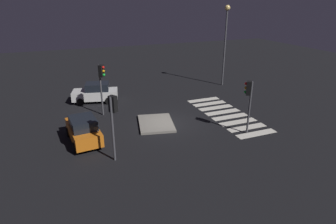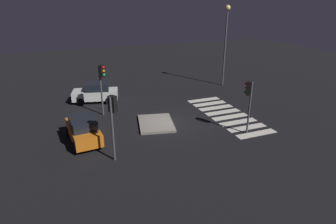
{
  "view_description": "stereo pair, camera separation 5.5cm",
  "coord_description": "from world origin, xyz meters",
  "px_view_note": "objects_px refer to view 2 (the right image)",
  "views": [
    {
      "loc": [
        -19.09,
        7.6,
        9.13
      ],
      "look_at": [
        0.0,
        0.0,
        1.0
      ],
      "focal_mm": 30.72,
      "sensor_mm": 36.0,
      "label": 1
    },
    {
      "loc": [
        -19.11,
        7.55,
        9.13
      ],
      "look_at": [
        0.0,
        0.0,
        1.0
      ],
      "focal_mm": 30.72,
      "sensor_mm": 36.0,
      "label": 2
    }
  ],
  "objects_px": {
    "traffic_island": "(156,123)",
    "car_white": "(96,93)",
    "traffic_light_south": "(249,95)",
    "car_orange": "(83,130)",
    "traffic_light_north": "(102,78)",
    "traffic_light_west": "(113,112)",
    "street_lamp": "(226,33)"
  },
  "relations": [
    {
      "from": "car_orange",
      "to": "street_lamp",
      "type": "relative_size",
      "value": 0.5
    },
    {
      "from": "traffic_light_north",
      "to": "car_orange",
      "type": "bearing_deg",
      "value": -75.9
    },
    {
      "from": "traffic_light_south",
      "to": "traffic_island",
      "type": "bearing_deg",
      "value": 3.02
    },
    {
      "from": "traffic_island",
      "to": "car_orange",
      "type": "distance_m",
      "value": 5.63
    },
    {
      "from": "traffic_island",
      "to": "car_white",
      "type": "distance_m",
      "value": 7.96
    },
    {
      "from": "car_white",
      "to": "traffic_island",
      "type": "bearing_deg",
      "value": 130.05
    },
    {
      "from": "traffic_island",
      "to": "car_white",
      "type": "relative_size",
      "value": 0.89
    },
    {
      "from": "street_lamp",
      "to": "traffic_light_south",
      "type": "bearing_deg",
      "value": 155.81
    },
    {
      "from": "car_orange",
      "to": "traffic_light_west",
      "type": "xyz_separation_m",
      "value": [
        -3.12,
        -1.54,
        2.19
      ]
    },
    {
      "from": "traffic_light_south",
      "to": "street_lamp",
      "type": "relative_size",
      "value": 0.46
    },
    {
      "from": "car_white",
      "to": "traffic_light_south",
      "type": "relative_size",
      "value": 1.14
    },
    {
      "from": "car_white",
      "to": "traffic_light_south",
      "type": "height_order",
      "value": "traffic_light_south"
    },
    {
      "from": "car_white",
      "to": "traffic_light_south",
      "type": "distance_m",
      "value": 14.31
    },
    {
      "from": "traffic_island",
      "to": "traffic_light_west",
      "type": "xyz_separation_m",
      "value": [
        -3.99,
        3.96,
        2.98
      ]
    },
    {
      "from": "traffic_light_north",
      "to": "traffic_light_south",
      "type": "height_order",
      "value": "traffic_light_north"
    },
    {
      "from": "traffic_light_south",
      "to": "traffic_light_west",
      "type": "xyz_separation_m",
      "value": [
        -0.16,
        9.47,
        0.12
      ]
    },
    {
      "from": "traffic_island",
      "to": "traffic_light_north",
      "type": "distance_m",
      "value": 5.73
    },
    {
      "from": "car_orange",
      "to": "traffic_light_north",
      "type": "distance_m",
      "value": 5.33
    },
    {
      "from": "traffic_light_south",
      "to": "street_lamp",
      "type": "bearing_deg",
      "value": -76.31
    },
    {
      "from": "car_orange",
      "to": "traffic_light_west",
      "type": "relative_size",
      "value": 1.05
    },
    {
      "from": "car_orange",
      "to": "traffic_light_west",
      "type": "distance_m",
      "value": 4.11
    },
    {
      "from": "car_orange",
      "to": "car_white",
      "type": "bearing_deg",
      "value": -19.51
    },
    {
      "from": "traffic_light_west",
      "to": "street_lamp",
      "type": "height_order",
      "value": "street_lamp"
    },
    {
      "from": "traffic_light_north",
      "to": "traffic_light_west",
      "type": "relative_size",
      "value": 1.05
    },
    {
      "from": "traffic_light_north",
      "to": "traffic_light_west",
      "type": "bearing_deg",
      "value": -53.98
    },
    {
      "from": "traffic_light_west",
      "to": "street_lamp",
      "type": "xyz_separation_m",
      "value": [
        11.56,
        -14.59,
        2.66
      ]
    },
    {
      "from": "traffic_island",
      "to": "car_white",
      "type": "bearing_deg",
      "value": 26.06
    },
    {
      "from": "traffic_light_north",
      "to": "traffic_light_south",
      "type": "distance_m",
      "value": 11.45
    },
    {
      "from": "street_lamp",
      "to": "car_white",
      "type": "bearing_deg",
      "value": 91.83
    },
    {
      "from": "traffic_island",
      "to": "traffic_light_west",
      "type": "bearing_deg",
      "value": 135.19
    },
    {
      "from": "car_orange",
      "to": "street_lamp",
      "type": "bearing_deg",
      "value": -67.67
    },
    {
      "from": "street_lamp",
      "to": "traffic_light_north",
      "type": "bearing_deg",
      "value": 106.56
    }
  ]
}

